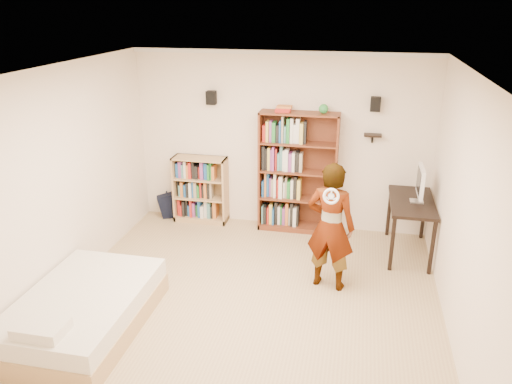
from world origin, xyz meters
TOP-DOWN VIEW (x-y plane):
  - ground at (0.00, 0.00)m, footprint 4.50×5.00m
  - room_shell at (0.00, 0.00)m, footprint 4.52×5.02m
  - crown_molding at (0.00, 0.00)m, footprint 4.50×5.00m
  - speaker_left at (-1.05, 2.40)m, footprint 0.14×0.12m
  - speaker_right at (1.35, 2.40)m, footprint 0.14×0.12m
  - wall_shelf at (1.35, 2.41)m, footprint 0.25×0.16m
  - tall_bookshelf at (0.29, 2.33)m, footprint 1.17×0.34m
  - low_bookshelf at (-1.26, 2.34)m, footprint 0.85×0.32m
  - computer_desk at (1.94, 1.86)m, footprint 0.59×1.17m
  - imac at (1.99, 1.84)m, footprint 0.17×0.50m
  - daybed at (-1.63, -0.67)m, footprint 1.21×1.86m
  - person at (0.90, 0.76)m, footprint 0.66×0.50m
  - wii_wheel at (0.90, 0.46)m, footprint 0.19×0.07m
  - navy_bag at (-1.84, 2.35)m, footprint 0.36×0.30m

SIDE VIEW (x-z plane):
  - ground at x=0.00m, z-range -0.01..0.01m
  - navy_bag at x=-1.84m, z-range 0.00..0.41m
  - daybed at x=-1.63m, z-range 0.00..0.55m
  - computer_desk at x=1.94m, z-range 0.00..0.80m
  - low_bookshelf at x=-1.26m, z-range 0.00..1.07m
  - person at x=0.90m, z-range 0.00..1.62m
  - tall_bookshelf at x=0.29m, z-range 0.00..1.85m
  - imac at x=1.99m, z-range 0.80..1.29m
  - wii_wheel at x=0.90m, z-range 1.23..1.42m
  - wall_shelf at x=1.35m, z-range 1.54..1.56m
  - room_shell at x=0.00m, z-range 0.41..3.12m
  - speaker_left at x=-1.05m, z-range 1.90..2.10m
  - speaker_right at x=1.35m, z-range 1.90..2.10m
  - crown_molding at x=0.00m, z-range 2.64..2.70m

